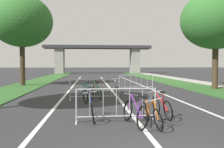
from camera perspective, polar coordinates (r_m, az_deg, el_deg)
grass_verge_left at (r=25.74m, az=-17.50°, el=-1.70°), size 3.08×52.55×0.05m
grass_verge_right at (r=26.50m, az=13.01°, el=-1.54°), size 3.08×52.55×0.05m
sidewalk_path_right at (r=27.37m, az=17.86°, el=-1.44°), size 1.79×52.55×0.08m
lane_stripe_center at (r=18.94m, az=-0.92°, el=-3.06°), size 0.14×30.40×0.01m
lane_stripe_right_lane at (r=19.39m, az=7.78°, el=-2.95°), size 0.14×30.40×0.01m
lane_stripe_left_lane at (r=18.95m, az=-9.82°, el=-3.09°), size 0.14×30.40×0.01m
overpass_bridge at (r=47.11m, az=-3.56°, el=5.00°), size 21.65×3.35×5.69m
tree_left_pine_far at (r=21.10m, az=-21.58°, el=12.12°), size 5.11×5.11×7.62m
tree_right_cypress_far at (r=18.35m, az=24.50°, el=12.20°), size 4.97×4.97×7.12m
crowd_barrier_nearest at (r=7.13m, az=1.12°, el=-7.80°), size 2.53×0.48×1.05m
crowd_barrier_second at (r=11.62m, az=-4.38°, el=-3.88°), size 2.53×0.46×1.05m
crowd_barrier_third at (r=16.49m, az=6.04°, el=-2.05°), size 2.55×0.59×1.05m
bicycle_orange_0 at (r=6.77m, az=9.67°, el=-9.82°), size 0.45×1.70×0.90m
bicycle_blue_1 at (r=7.49m, az=-5.07°, el=-8.56°), size 0.49×1.71×0.96m
bicycle_silver_2 at (r=15.89m, az=1.05°, el=-2.82°), size 0.67×1.65×0.91m
bicycle_red_3 at (r=7.95m, az=12.27°, el=-7.98°), size 0.51×1.64×0.92m
bicycle_teal_4 at (r=11.10m, az=-5.96°, el=-4.89°), size 0.77×1.75×1.03m
bicycle_purple_5 at (r=6.84m, az=5.66°, el=-9.59°), size 0.51×1.75×0.90m
bicycle_green_6 at (r=12.21m, az=-3.80°, el=-4.35°), size 0.67×1.59×0.98m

